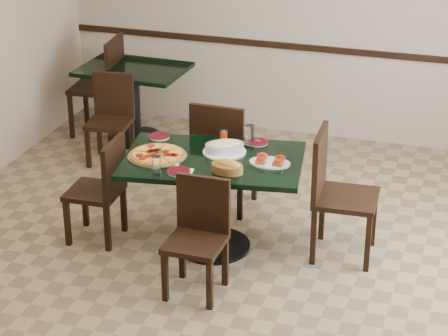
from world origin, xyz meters
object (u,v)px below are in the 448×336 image
(main_table, at_px, (213,181))
(lasagna_casserole, at_px, (225,147))
(chair_left, at_px, (103,185))
(back_chair_left, at_px, (104,80))
(bread_basket, at_px, (227,167))
(chair_far, at_px, (222,150))
(back_chair_near, at_px, (111,114))
(back_table, at_px, (134,89))
(bruschetta_platter, at_px, (270,161))
(chair_near, at_px, (199,230))
(pepperoni_pizza, at_px, (157,155))
(chair_right, at_px, (334,187))

(main_table, distance_m, lasagna_casserole, 0.26)
(chair_left, xyz_separation_m, back_chair_left, (-0.94, 2.03, 0.10))
(main_table, relative_size, bread_basket, 5.65)
(chair_far, relative_size, chair_left, 1.15)
(back_chair_near, bearing_deg, main_table, -48.91)
(chair_left, xyz_separation_m, back_chair_near, (-0.60, 1.46, -0.01))
(chair_far, bearing_deg, bread_basket, 112.15)
(bread_basket, bearing_deg, back_table, 135.15)
(chair_far, height_order, bruschetta_platter, chair_far)
(chair_far, bearing_deg, back_chair_near, -27.01)
(chair_near, bearing_deg, main_table, 99.30)
(chair_left, relative_size, lasagna_casserole, 2.41)
(back_table, height_order, bread_basket, bread_basket)
(main_table, height_order, back_chair_near, back_chair_near)
(chair_left, relative_size, back_chair_near, 1.02)
(chair_far, distance_m, pepperoni_pizza, 0.80)
(back_chair_left, distance_m, lasagna_casserole, 2.55)
(bread_basket, bearing_deg, chair_right, 36.19)
(chair_right, relative_size, bruschetta_platter, 3.22)
(main_table, relative_size, chair_left, 1.70)
(chair_near, distance_m, pepperoni_pizza, 0.75)
(bruschetta_platter, bearing_deg, chair_left, -172.03)
(back_chair_near, bearing_deg, chair_near, -57.58)
(chair_far, relative_size, lasagna_casserole, 2.77)
(pepperoni_pizza, bearing_deg, main_table, 14.81)
(main_table, bearing_deg, chair_far, 93.44)
(back_table, xyz_separation_m, chair_right, (2.31, -1.64, 0.03))
(back_table, relative_size, chair_far, 1.06)
(bread_basket, relative_size, bruschetta_platter, 0.83)
(lasagna_casserole, bearing_deg, chair_far, 80.93)
(chair_right, relative_size, back_chair_left, 0.99)
(back_table, height_order, chair_right, chair_right)
(bread_basket, bearing_deg, pepperoni_pizza, 177.44)
(chair_left, relative_size, back_chair_left, 0.84)
(chair_near, distance_m, back_chair_left, 3.10)
(chair_far, xyz_separation_m, chair_right, (1.01, -0.42, 0.01))
(main_table, distance_m, pepperoni_pizza, 0.46)
(back_table, height_order, pepperoni_pizza, pepperoni_pizza)
(chair_near, xyz_separation_m, back_chair_left, (-1.87, 2.47, 0.11))
(chair_left, height_order, lasagna_casserole, lasagna_casserole)
(back_chair_left, bearing_deg, back_chair_near, 24.99)
(chair_near, height_order, lasagna_casserole, lasagna_casserole)
(back_chair_left, height_order, lasagna_casserole, back_chair_left)
(back_table, distance_m, bread_basket, 2.61)
(back_chair_near, xyz_separation_m, back_chair_left, (-0.33, 0.58, 0.11))
(main_table, height_order, bruschetta_platter, bruschetta_platter)
(chair_right, bearing_deg, bread_basket, 116.42)
(back_chair_left, relative_size, bread_basket, 3.93)
(chair_left, height_order, pepperoni_pizza, chair_left)
(chair_right, relative_size, lasagna_casserole, 2.82)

